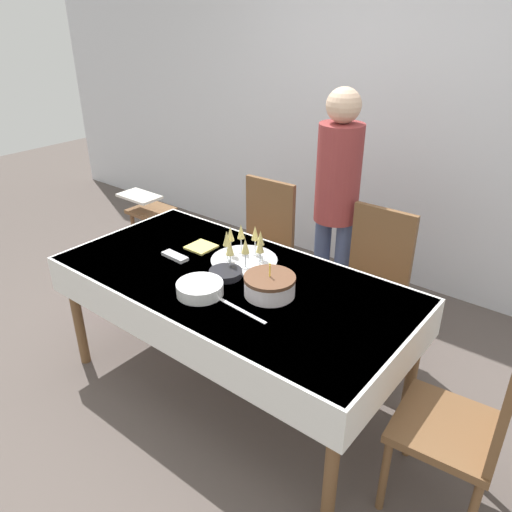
{
  "coord_description": "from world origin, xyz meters",
  "views": [
    {
      "loc": [
        1.54,
        -1.71,
        2.03
      ],
      "look_at": [
        0.1,
        0.09,
        0.86
      ],
      "focal_mm": 35.0,
      "sensor_mm": 36.0,
      "label": 1
    }
  ],
  "objects_px": {
    "person_standing": "(337,192)",
    "gift_bag": "(115,292)",
    "plate_stack_dessert": "(226,273)",
    "champagne_tray": "(244,248)",
    "plate_stack_main": "(200,289)",
    "birthday_cake": "(270,285)",
    "dining_chair_far_left": "(261,242)",
    "high_chair": "(150,219)",
    "dining_chair_right_end": "(472,421)",
    "dining_chair_far_right": "(371,280)"
  },
  "relations": [
    {
      "from": "gift_bag",
      "to": "birthday_cake",
      "type": "bearing_deg",
      "value": -4.84
    },
    {
      "from": "dining_chair_far_right",
      "to": "dining_chair_right_end",
      "type": "height_order",
      "value": "same"
    },
    {
      "from": "plate_stack_main",
      "to": "gift_bag",
      "type": "bearing_deg",
      "value": 164.8
    },
    {
      "from": "dining_chair_far_left",
      "to": "champagne_tray",
      "type": "distance_m",
      "value": 0.78
    },
    {
      "from": "champagne_tray",
      "to": "plate_stack_main",
      "type": "distance_m",
      "value": 0.42
    },
    {
      "from": "dining_chair_right_end",
      "to": "person_standing",
      "type": "relative_size",
      "value": 0.59
    },
    {
      "from": "dining_chair_far_right",
      "to": "gift_bag",
      "type": "xyz_separation_m",
      "value": [
        -1.69,
        -0.69,
        -0.4
      ]
    },
    {
      "from": "dining_chair_right_end",
      "to": "plate_stack_main",
      "type": "bearing_deg",
      "value": -169.71
    },
    {
      "from": "dining_chair_right_end",
      "to": "gift_bag",
      "type": "bearing_deg",
      "value": 177.6
    },
    {
      "from": "plate_stack_main",
      "to": "high_chair",
      "type": "xyz_separation_m",
      "value": [
        -1.44,
        0.88,
        -0.29
      ]
    },
    {
      "from": "plate_stack_main",
      "to": "high_chair",
      "type": "height_order",
      "value": "plate_stack_main"
    },
    {
      "from": "birthday_cake",
      "to": "plate_stack_dessert",
      "type": "bearing_deg",
      "value": 179.34
    },
    {
      "from": "champagne_tray",
      "to": "dining_chair_right_end",
      "type": "bearing_deg",
      "value": -7.51
    },
    {
      "from": "champagne_tray",
      "to": "dining_chair_far_left",
      "type": "bearing_deg",
      "value": 120.48
    },
    {
      "from": "plate_stack_dessert",
      "to": "person_standing",
      "type": "bearing_deg",
      "value": 84.46
    },
    {
      "from": "champagne_tray",
      "to": "plate_stack_main",
      "type": "height_order",
      "value": "champagne_tray"
    },
    {
      "from": "dining_chair_far_left",
      "to": "plate_stack_dessert",
      "type": "distance_m",
      "value": 0.94
    },
    {
      "from": "dining_chair_far_left",
      "to": "plate_stack_main",
      "type": "bearing_deg",
      "value": -67.61
    },
    {
      "from": "champagne_tray",
      "to": "plate_stack_main",
      "type": "bearing_deg",
      "value": -81.66
    },
    {
      "from": "dining_chair_far_left",
      "to": "dining_chair_far_right",
      "type": "bearing_deg",
      "value": 0.0
    },
    {
      "from": "person_standing",
      "to": "gift_bag",
      "type": "height_order",
      "value": "person_standing"
    },
    {
      "from": "dining_chair_far_right",
      "to": "high_chair",
      "type": "bearing_deg",
      "value": -175.43
    },
    {
      "from": "champagne_tray",
      "to": "high_chair",
      "type": "relative_size",
      "value": 0.53
    },
    {
      "from": "champagne_tray",
      "to": "plate_stack_main",
      "type": "xyz_separation_m",
      "value": [
        0.06,
        -0.41,
        -0.05
      ]
    },
    {
      "from": "person_standing",
      "to": "gift_bag",
      "type": "bearing_deg",
      "value": -147.72
    },
    {
      "from": "person_standing",
      "to": "high_chair",
      "type": "height_order",
      "value": "person_standing"
    },
    {
      "from": "plate_stack_main",
      "to": "gift_bag",
      "type": "distance_m",
      "value": 1.46
    },
    {
      "from": "plate_stack_dessert",
      "to": "person_standing",
      "type": "distance_m",
      "value": 0.99
    },
    {
      "from": "dining_chair_far_right",
      "to": "champagne_tray",
      "type": "relative_size",
      "value": 2.53
    },
    {
      "from": "dining_chair_right_end",
      "to": "champagne_tray",
      "type": "distance_m",
      "value": 1.39
    },
    {
      "from": "plate_stack_main",
      "to": "plate_stack_dessert",
      "type": "distance_m",
      "value": 0.22
    },
    {
      "from": "dining_chair_far_left",
      "to": "dining_chair_far_right",
      "type": "relative_size",
      "value": 1.0
    },
    {
      "from": "high_chair",
      "to": "dining_chair_right_end",
      "type": "bearing_deg",
      "value": -13.33
    },
    {
      "from": "plate_stack_main",
      "to": "gift_bag",
      "type": "height_order",
      "value": "plate_stack_main"
    },
    {
      "from": "dining_chair_far_right",
      "to": "high_chair",
      "type": "distance_m",
      "value": 1.88
    },
    {
      "from": "dining_chair_right_end",
      "to": "plate_stack_dessert",
      "type": "height_order",
      "value": "dining_chair_right_end"
    },
    {
      "from": "dining_chair_right_end",
      "to": "person_standing",
      "type": "xyz_separation_m",
      "value": [
        -1.22,
        0.94,
        0.44
      ]
    },
    {
      "from": "plate_stack_dessert",
      "to": "high_chair",
      "type": "distance_m",
      "value": 1.6
    },
    {
      "from": "birthday_cake",
      "to": "plate_stack_dessert",
      "type": "height_order",
      "value": "birthday_cake"
    },
    {
      "from": "dining_chair_far_left",
      "to": "plate_stack_dessert",
      "type": "bearing_deg",
      "value": -63.73
    },
    {
      "from": "birthday_cake",
      "to": "champagne_tray",
      "type": "xyz_separation_m",
      "value": [
        -0.33,
        0.2,
        0.03
      ]
    },
    {
      "from": "plate_stack_main",
      "to": "high_chair",
      "type": "bearing_deg",
      "value": 148.6
    },
    {
      "from": "dining_chair_far_left",
      "to": "high_chair",
      "type": "relative_size",
      "value": 1.34
    },
    {
      "from": "dining_chair_far_left",
      "to": "person_standing",
      "type": "distance_m",
      "value": 0.68
    },
    {
      "from": "champagne_tray",
      "to": "high_chair",
      "type": "distance_m",
      "value": 1.5
    },
    {
      "from": "dining_chair_far_left",
      "to": "birthday_cake",
      "type": "bearing_deg",
      "value": -49.65
    },
    {
      "from": "dining_chair_right_end",
      "to": "dining_chair_far_right",
      "type": "bearing_deg",
      "value": 137.08
    },
    {
      "from": "person_standing",
      "to": "plate_stack_main",
      "type": "bearing_deg",
      "value": -93.47
    },
    {
      "from": "dining_chair_far_left",
      "to": "plate_stack_dessert",
      "type": "xyz_separation_m",
      "value": [
        0.4,
        -0.82,
        0.24
      ]
    },
    {
      "from": "champagne_tray",
      "to": "high_chair",
      "type": "xyz_separation_m",
      "value": [
        -1.38,
        0.47,
        -0.34
      ]
    }
  ]
}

